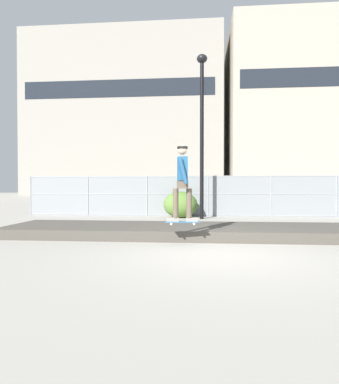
{
  "coord_description": "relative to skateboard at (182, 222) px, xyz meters",
  "views": [
    {
      "loc": [
        -0.44,
        -6.67,
        1.37
      ],
      "look_at": [
        -1.44,
        4.73,
        1.17
      ],
      "focal_mm": 30.84,
      "sensor_mm": 36.0,
      "label": 1
    }
  ],
  "objects": [
    {
      "name": "parked_car_near",
      "position": [
        -2.13,
        10.73,
        0.29
      ],
      "size": [
        4.5,
        2.14,
        1.66
      ],
      "color": "maroon",
      "rests_on": "ground_plane"
    },
    {
      "name": "skater",
      "position": [
        -0.0,
        0.0,
        1.0
      ],
      "size": [
        0.73,
        0.6,
        1.74
      ],
      "color": "gray",
      "rests_on": "skateboard"
    },
    {
      "name": "street_lamp",
      "position": [
        0.51,
        6.35,
        3.72
      ],
      "size": [
        0.44,
        0.44,
        6.87
      ],
      "color": "black",
      "rests_on": "ground_plane"
    },
    {
      "name": "shrub_left",
      "position": [
        -0.41,
        6.78,
        0.02
      ],
      "size": [
        1.48,
        1.21,
        1.14
      ],
      "color": "#567A33",
      "rests_on": "ground_plane"
    },
    {
      "name": "gravel_berm",
      "position": [
        0.8,
        1.62,
        -0.41
      ],
      "size": [
        11.55,
        2.43,
        0.27
      ],
      "primitive_type": "cube",
      "color": "#4C473F",
      "rests_on": "ground_plane"
    },
    {
      "name": "chain_fence",
      "position": [
        0.8,
        7.46,
        0.38
      ],
      "size": [
        16.82,
        0.06,
        1.85
      ],
      "color": "gray",
      "rests_on": "ground_plane"
    },
    {
      "name": "skateboard",
      "position": [
        0.0,
        0.0,
        0.0
      ],
      "size": [
        0.82,
        0.28,
        0.07
      ],
      "color": "#2D608C"
    },
    {
      "name": "office_block",
      "position": [
        15.46,
        44.17,
        11.83
      ],
      "size": [
        21.13,
        15.81,
        24.76
      ],
      "color": "#9E9384",
      "rests_on": "ground_plane"
    },
    {
      "name": "library_building",
      "position": [
        -11.17,
        45.57,
        11.84
      ],
      "size": [
        30.07,
        13.3,
        24.78
      ],
      "color": "gray",
      "rests_on": "ground_plane"
    },
    {
      "name": "ground_plane",
      "position": [
        0.8,
        -0.87,
        -0.55
      ],
      "size": [
        120.0,
        120.0,
        0.0
      ],
      "primitive_type": "plane",
      "color": "#9E998E"
    }
  ]
}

